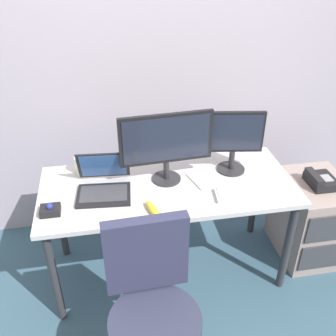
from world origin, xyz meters
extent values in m
plane|color=#345263|center=(0.00, 0.00, 0.00)|extent=(8.00, 8.00, 0.00)
cube|color=#A399A8|center=(0.00, 0.69, 1.40)|extent=(6.00, 0.10, 2.80)
cube|color=silver|center=(0.00, 0.00, 0.71)|extent=(1.55, 0.68, 0.03)
cylinder|color=#2D2D33|center=(-0.72, -0.28, 0.35)|extent=(0.05, 0.05, 0.69)
cylinder|color=#2D2D33|center=(0.72, -0.28, 0.35)|extent=(0.05, 0.05, 0.69)
cylinder|color=#2D2D33|center=(-0.72, 0.28, 0.35)|extent=(0.05, 0.05, 0.69)
cylinder|color=#2D2D33|center=(0.72, 0.28, 0.35)|extent=(0.05, 0.05, 0.69)
cube|color=gray|center=(1.04, 0.02, 0.30)|extent=(0.42, 0.52, 0.59)
cube|color=#38383D|center=(1.04, -0.25, 0.43)|extent=(0.38, 0.01, 0.20)
cube|color=#38383D|center=(1.04, -0.25, 0.18)|extent=(0.38, 0.01, 0.20)
cube|color=black|center=(1.04, 0.00, 0.62)|extent=(0.17, 0.20, 0.06)
cube|color=black|center=(0.98, 0.00, 0.67)|extent=(0.05, 0.18, 0.04)
cube|color=gray|center=(1.06, -0.01, 0.65)|extent=(0.07, 0.08, 0.01)
cylinder|color=#2E3147|center=(-0.20, -0.79, 0.49)|extent=(0.44, 0.44, 0.07)
cube|color=#2D2F4B|center=(-0.21, -0.59, 0.75)|extent=(0.40, 0.08, 0.42)
cylinder|color=#262628|center=(0.00, 0.06, 0.73)|extent=(0.18, 0.18, 0.01)
cylinder|color=#262628|center=(0.00, 0.06, 0.79)|extent=(0.04, 0.04, 0.12)
cube|color=black|center=(0.00, 0.06, 1.01)|extent=(0.56, 0.06, 0.32)
cube|color=#1E2333|center=(0.00, 0.04, 1.01)|extent=(0.52, 0.04, 0.28)
cylinder|color=#262628|center=(0.43, 0.10, 0.73)|extent=(0.18, 0.18, 0.01)
cylinder|color=#262628|center=(0.43, 0.10, 0.80)|extent=(0.04, 0.04, 0.13)
cube|color=black|center=(0.43, 0.10, 1.00)|extent=(0.36, 0.08, 0.27)
cube|color=#1E2333|center=(0.43, 0.08, 1.00)|extent=(0.33, 0.06, 0.24)
cube|color=silver|center=(0.46, -0.19, 0.73)|extent=(0.42, 0.17, 0.02)
cube|color=white|center=(0.46, -0.19, 0.75)|extent=(0.39, 0.15, 0.01)
cube|color=black|center=(-0.39, -0.05, 0.73)|extent=(0.33, 0.25, 0.02)
cube|color=#38383D|center=(-0.39, -0.05, 0.74)|extent=(0.29, 0.19, 0.00)
cube|color=black|center=(-0.38, 0.10, 0.84)|extent=(0.32, 0.12, 0.21)
cube|color=#335999|center=(-0.38, 0.09, 0.84)|extent=(0.28, 0.10, 0.18)
cube|color=black|center=(-0.69, -0.16, 0.74)|extent=(0.11, 0.09, 0.04)
sphere|color=navy|center=(-0.69, -0.16, 0.77)|extent=(0.04, 0.04, 0.04)
cylinder|color=silver|center=(-0.52, 0.23, 0.78)|extent=(0.08, 0.08, 0.12)
torus|color=silver|center=(-0.48, 0.23, 0.78)|extent=(0.01, 0.07, 0.07)
cube|color=white|center=(0.23, 0.01, 0.73)|extent=(0.20, 0.24, 0.01)
ellipsoid|color=yellow|center=(-0.13, -0.26, 0.74)|extent=(0.10, 0.19, 0.04)
camera|label=1|loc=(-0.34, -1.92, 2.07)|focal=41.42mm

